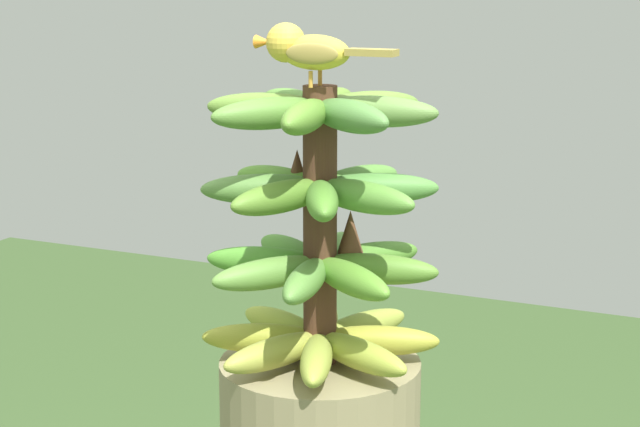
{
  "coord_description": "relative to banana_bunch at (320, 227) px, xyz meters",
  "views": [
    {
      "loc": [
        -0.53,
        1.14,
        1.63
      ],
      "look_at": [
        0.0,
        0.0,
        1.35
      ],
      "focal_mm": 60.3,
      "sensor_mm": 36.0,
      "label": 1
    }
  ],
  "objects": [
    {
      "name": "banana_bunch",
      "position": [
        0.0,
        0.0,
        0.0
      ],
      "size": [
        0.29,
        0.29,
        0.34
      ],
      "color": "#4C2D1E",
      "rests_on": "banana_tree"
    },
    {
      "name": "perched_bird",
      "position": [
        0.01,
        0.01,
        0.21
      ],
      "size": [
        0.18,
        0.05,
        0.07
      ],
      "color": "#C68933",
      "rests_on": "banana_bunch"
    }
  ]
}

